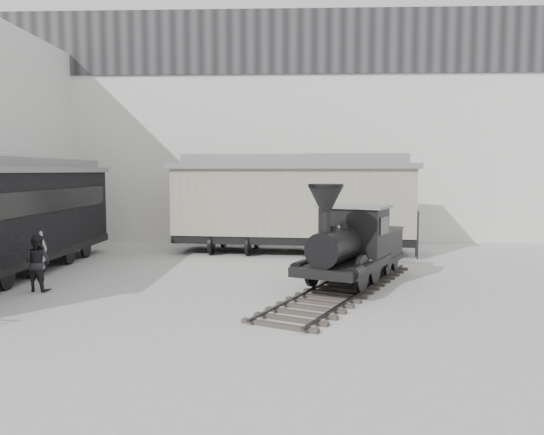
{
  "coord_description": "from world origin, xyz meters",
  "views": [
    {
      "loc": [
        -0.36,
        -11.74,
        3.42
      ],
      "look_at": [
        -0.97,
        4.49,
        2.0
      ],
      "focal_mm": 35.0,
      "sensor_mm": 36.0,
      "label": 1
    }
  ],
  "objects_px": {
    "boxcar": "(293,201)",
    "visitor_a": "(36,249)",
    "locomotive": "(351,250)",
    "visitor_b": "(38,263)"
  },
  "relations": [
    {
      "from": "boxcar",
      "to": "visitor_a",
      "type": "distance_m",
      "value": 10.07
    },
    {
      "from": "locomotive",
      "to": "visitor_b",
      "type": "relative_size",
      "value": 5.21
    },
    {
      "from": "locomotive",
      "to": "visitor_b",
      "type": "xyz_separation_m",
      "value": [
        -9.0,
        -0.92,
        -0.3
      ]
    },
    {
      "from": "boxcar",
      "to": "visitor_a",
      "type": "relative_size",
      "value": 5.36
    },
    {
      "from": "locomotive",
      "to": "visitor_a",
      "type": "distance_m",
      "value": 9.88
    },
    {
      "from": "boxcar",
      "to": "visitor_a",
      "type": "xyz_separation_m",
      "value": [
        -8.17,
        -5.78,
        -1.2
      ]
    },
    {
      "from": "locomotive",
      "to": "visitor_b",
      "type": "distance_m",
      "value": 9.05
    },
    {
      "from": "boxcar",
      "to": "visitor_b",
      "type": "height_order",
      "value": "boxcar"
    },
    {
      "from": "locomotive",
      "to": "boxcar",
      "type": "height_order",
      "value": "boxcar"
    },
    {
      "from": "visitor_a",
      "to": "visitor_b",
      "type": "height_order",
      "value": "visitor_a"
    }
  ]
}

